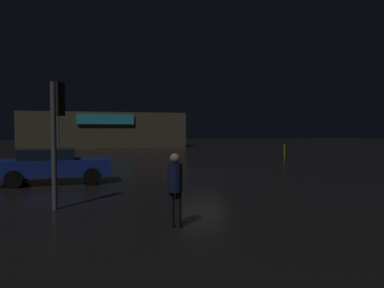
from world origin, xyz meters
TOP-DOWN VIEW (x-y plane):
  - ground_plane at (0.00, 0.00)m, footprint 120.00×120.00m
  - store_building at (-3.58, 30.01)m, footprint 19.49×10.09m
  - traffic_signal_main at (-7.54, 7.93)m, footprint 0.42×0.42m
  - traffic_signal_opposite at (-6.61, -6.92)m, footprint 0.42×0.42m
  - car_near at (-7.12, -1.80)m, footprint 4.45×2.03m
  - pedestrian at (-3.86, -9.79)m, footprint 0.42×0.42m
  - bollard_kerb_a at (9.93, 8.22)m, footprint 0.11×0.11m

SIDE VIEW (x-z plane):
  - ground_plane at x=0.00m, z-range 0.00..0.00m
  - bollard_kerb_a at x=9.93m, z-range 0.00..1.00m
  - car_near at x=-7.12m, z-range 0.05..1.52m
  - pedestrian at x=-3.86m, z-range 0.15..1.88m
  - store_building at x=-3.58m, z-range 0.00..4.29m
  - traffic_signal_opposite at x=-6.61m, z-range 0.78..4.39m
  - traffic_signal_main at x=-7.54m, z-range 1.10..5.39m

